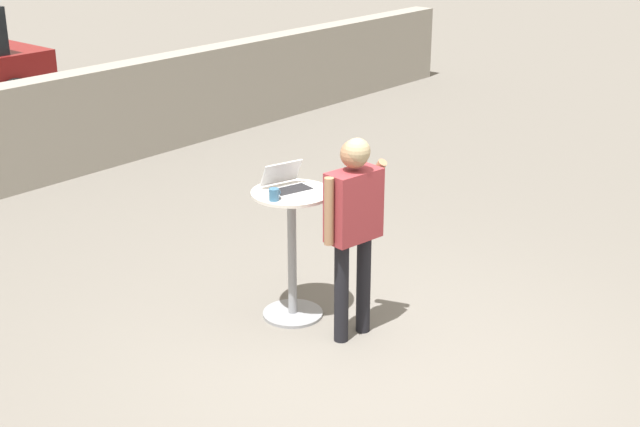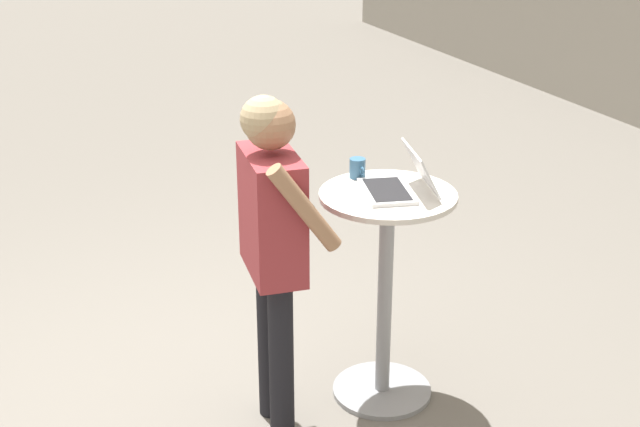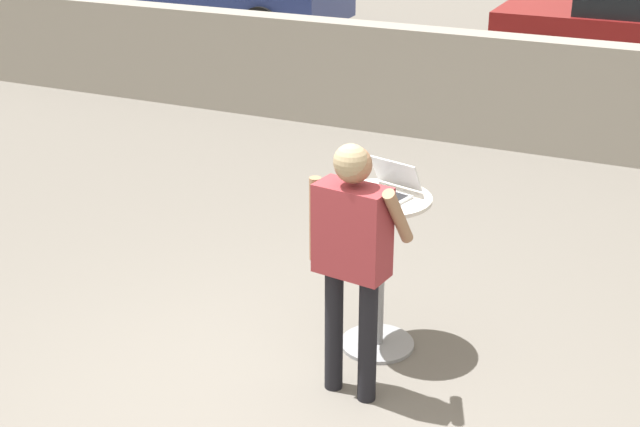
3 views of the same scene
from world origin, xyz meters
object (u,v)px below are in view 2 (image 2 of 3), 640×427
object	(u,v)px
standing_person	(272,229)
laptop	(399,183)
coffee_mug	(358,168)
cafe_table	(385,279)

from	to	relation	value
standing_person	laptop	bearing A→B (deg)	92.87
standing_person	coffee_mug	bearing A→B (deg)	117.45
laptop	standing_person	size ratio (longest dim) A/B	0.25
coffee_mug	cafe_table	bearing A→B (deg)	9.61
cafe_table	laptop	xyz separation A→B (m)	(0.01, 0.05, 0.48)
cafe_table	coffee_mug	bearing A→B (deg)	-170.39
cafe_table	coffee_mug	size ratio (longest dim) A/B	9.68
cafe_table	standing_person	world-z (taller)	standing_person
laptop	cafe_table	bearing A→B (deg)	-106.25
laptop	coffee_mug	world-z (taller)	laptop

